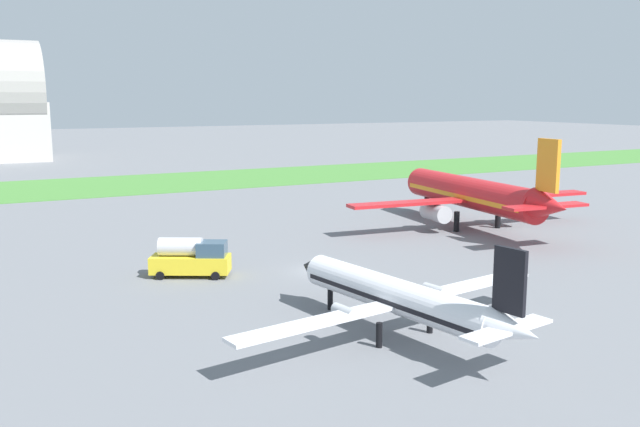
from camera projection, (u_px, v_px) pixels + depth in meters
ground_plane at (319, 271)px, 58.33m from camera, size 600.00×600.00×0.00m
grass_taxiway_strip at (139, 184)px, 117.62m from camera, size 360.00×28.00×0.08m
airplane_midfield_jet at (473, 194)px, 77.01m from camera, size 30.74×30.21×10.86m
airplane_foreground_turboprop at (398, 296)px, 41.87m from camera, size 23.74×20.40×7.14m
fuel_truck_near_gate at (192, 258)px, 56.44m from camera, size 6.85×5.23×3.29m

